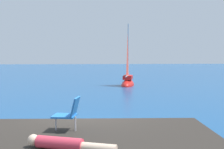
% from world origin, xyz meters
% --- Properties ---
extents(ground_plane, '(160.00, 160.00, 0.00)m').
position_xyz_m(ground_plane, '(0.00, 0.00, 0.00)').
color(ground_plane, navy).
extents(sailboat_near, '(1.83, 3.30, 5.97)m').
position_xyz_m(sailboat_near, '(3.65, 15.66, 0.32)').
color(sailboat_near, red).
rests_on(sailboat_near, ground).
extents(person_sunbather, '(1.69, 0.76, 0.25)m').
position_xyz_m(person_sunbather, '(-0.37, -3.61, 0.98)').
color(person_sunbather, '#DB384C').
rests_on(person_sunbather, shore_ledge).
extents(beach_chair, '(0.68, 0.59, 0.80)m').
position_xyz_m(beach_chair, '(-0.39, -2.24, 1.30)').
color(beach_chair, blue).
rests_on(beach_chair, shore_ledge).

